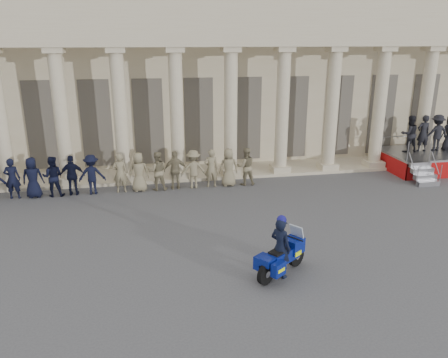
% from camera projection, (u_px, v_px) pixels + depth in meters
% --- Properties ---
extents(ground, '(90.00, 90.00, 0.00)m').
position_uv_depth(ground, '(239.00, 251.00, 14.33)').
color(ground, '#464649').
rests_on(ground, ground).
extents(building, '(40.00, 12.50, 9.00)m').
position_uv_depth(building, '(188.00, 75.00, 26.75)').
color(building, '#C1B190').
rests_on(building, ground).
extents(officer_rank, '(17.07, 0.68, 1.80)m').
position_uv_depth(officer_rank, '(66.00, 176.00, 19.16)').
color(officer_rank, black).
rests_on(officer_rank, ground).
extents(reviewing_stand, '(4.69, 4.39, 2.87)m').
position_uv_depth(reviewing_stand, '(431.00, 141.00, 22.89)').
color(reviewing_stand, gray).
rests_on(reviewing_stand, ground).
extents(motorcycle, '(1.80, 1.49, 1.36)m').
position_uv_depth(motorcycle, '(282.00, 256.00, 12.72)').
color(motorcycle, black).
rests_on(motorcycle, ground).
extents(rider, '(0.74, 0.79, 1.91)m').
position_uv_depth(rider, '(280.00, 246.00, 12.53)').
color(rider, black).
rests_on(rider, ground).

